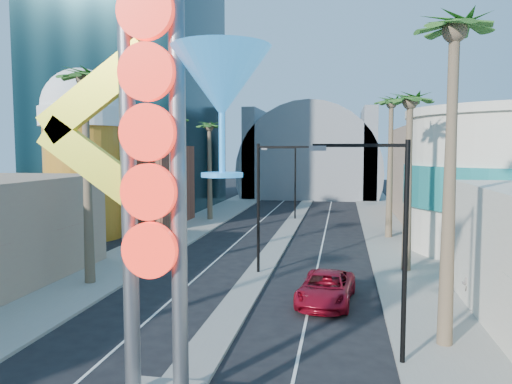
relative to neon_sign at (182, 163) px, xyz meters
The scene contains 20 objects.
sidewalk_west 34.43m from the neon_sign, 107.85° to the left, with size 5.00×100.00×0.15m, color gray.
sidewalk_east 33.97m from the neon_sign, 74.84° to the left, with size 5.00×100.00×0.15m, color gray.
median 35.79m from the neon_sign, 91.33° to the left, with size 1.60×84.00×0.15m, color gray.
hotel_tower 56.91m from the neon_sign, 114.95° to the left, with size 20.00×20.00×50.00m, color black.
brick_filler_west 39.01m from the neon_sign, 115.64° to the left, with size 10.00×10.00×8.00m, color brown.
filler_east 47.58m from the neon_sign, 71.37° to the left, with size 10.00×20.00×10.00m, color #A27F68.
beer_mug 32.39m from the neon_sign, 123.38° to the left, with size 7.00×7.00×14.50m.
canopy 69.11m from the neon_sign, 90.68° to the left, with size 22.00×16.00×22.00m.
neon_sign is the anchor object (origin of this frame).
streetlight_0 17.21m from the neon_sign, 90.90° to the left, with size 3.79×0.25×8.00m.
streetlight_1 41.13m from the neon_sign, 91.90° to the left, with size 3.79×0.25×8.00m.
streetlight_2 8.15m from the neon_sign, 40.46° to the left, with size 3.45×0.25×8.00m.
palm_1 16.70m from the neon_sign, 126.98° to the left, with size 2.40×2.40×12.70m.
palm_2 28.85m from the neon_sign, 109.95° to the left, with size 2.40×2.40×11.20m.
palm_3 40.31m from the neon_sign, 104.11° to the left, with size 2.40×2.40×11.20m.
palm_5 11.50m from the neon_sign, 40.70° to the left, with size 2.40×2.40×13.20m.
palm_6 20.89m from the neon_sign, 66.74° to the left, with size 2.40×2.40×11.70m.
palm_7 32.29m from the neon_sign, 75.23° to the left, with size 2.40×2.40×12.70m.
red_pickup 14.04m from the neon_sign, 73.75° to the left, with size 2.53×5.48×1.52m, color maroon.
pedestrian_b 17.41m from the neon_sign, 50.18° to the left, with size 0.89×0.69×1.83m, color gray.
Camera 1 is at (5.01, -9.70, 7.67)m, focal length 35.00 mm.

